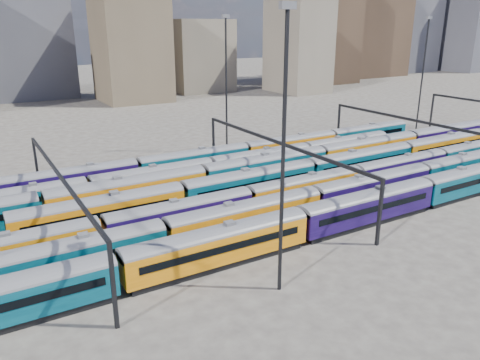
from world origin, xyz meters
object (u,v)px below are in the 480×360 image
rake_2 (248,197)px  mast_2 (283,146)px  rake_0 (300,221)px  rake_1 (314,198)px

rake_2 → mast_2: bearing=-112.5°
rake_0 → mast_2: bearing=-138.1°
rake_1 → mast_2: 21.59m
rake_2 → mast_2: size_ratio=4.45×
rake_0 → rake_2: 10.03m
rake_1 → mast_2: (-13.94, -12.00, 11.32)m
rake_1 → rake_2: 8.52m
rake_0 → rake_1: 7.92m
rake_1 → rake_2: (-6.89, 5.00, -0.20)m
mast_2 → rake_2: bearing=67.5°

